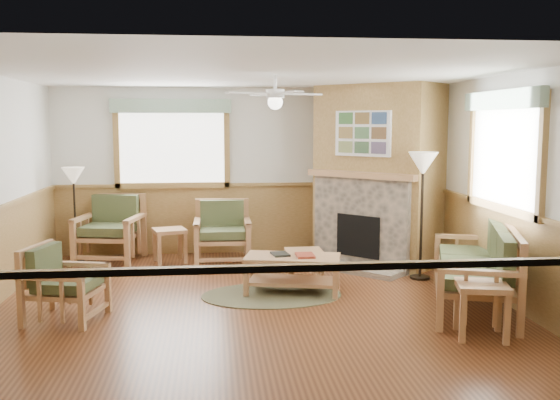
{
  "coord_description": "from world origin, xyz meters",
  "views": [
    {
      "loc": [
        -0.44,
        -7.19,
        2.14
      ],
      "look_at": [
        0.4,
        0.7,
        1.15
      ],
      "focal_mm": 40.0,
      "sensor_mm": 36.0,
      "label": 1
    }
  ],
  "objects": [
    {
      "name": "end_table_sofa",
      "position": [
        2.2,
        -1.41,
        0.28
      ],
      "size": [
        0.59,
        0.58,
        0.55
      ],
      "primitive_type": null,
      "rotation": [
        0.0,
        0.0,
        -0.24
      ],
      "color": "#AF7D51",
      "rests_on": "floor"
    },
    {
      "name": "fireplace",
      "position": [
        2.05,
        2.05,
        1.35
      ],
      "size": [
        3.11,
        3.11,
        2.7
      ],
      "primitive_type": null,
      "rotation": [
        0.0,
        0.0,
        -0.79
      ],
      "color": "olive",
      "rests_on": "floor"
    },
    {
      "name": "window_right",
      "position": [
        2.96,
        -0.2,
        2.53
      ],
      "size": [
        0.16,
        1.9,
        1.5
      ],
      "primitive_type": null,
      "color": "white",
      "rests_on": "wall_right"
    },
    {
      "name": "armchair_back_right",
      "position": [
        -0.32,
        2.26,
        0.47
      ],
      "size": [
        0.85,
        0.85,
        0.94
      ],
      "primitive_type": null,
      "rotation": [
        0.0,
        0.0,
        -0.01
      ],
      "color": "#AF7D51",
      "rests_on": "floor"
    },
    {
      "name": "wall_back",
      "position": [
        0.0,
        3.0,
        1.35
      ],
      "size": [
        6.0,
        0.02,
        2.7
      ],
      "primitive_type": "cube",
      "color": "white",
      "rests_on": "floor"
    },
    {
      "name": "end_table_chairs",
      "position": [
        -1.13,
        2.33,
        0.26
      ],
      "size": [
        0.57,
        0.56,
        0.53
      ],
      "primitive_type": null,
      "rotation": [
        0.0,
        0.0,
        0.27
      ],
      "color": "#AF7D51",
      "rests_on": "floor"
    },
    {
      "name": "braided_rug",
      "position": [
        0.25,
        0.32,
        0.01
      ],
      "size": [
        2.17,
        2.17,
        0.01
      ],
      "primitive_type": "cylinder",
      "rotation": [
        0.0,
        0.0,
        -0.29
      ],
      "color": "#4C4A30",
      "rests_on": "floor"
    },
    {
      "name": "floor_lamp_right",
      "position": [
        2.37,
        0.95,
        0.88
      ],
      "size": [
        0.48,
        0.48,
        1.75
      ],
      "primitive_type": null,
      "rotation": [
        0.0,
        0.0,
        0.22
      ],
      "color": "black",
      "rests_on": "floor"
    },
    {
      "name": "window_back",
      "position": [
        -1.1,
        2.96,
        2.53
      ],
      "size": [
        1.9,
        0.16,
        1.5
      ],
      "primitive_type": null,
      "color": "white",
      "rests_on": "wall_back"
    },
    {
      "name": "coffee_table",
      "position": [
        0.53,
        0.43,
        0.24
      ],
      "size": [
        1.29,
        0.85,
        0.47
      ],
      "primitive_type": null,
      "rotation": [
        0.0,
        0.0,
        -0.23
      ],
      "color": "#AF7D51",
      "rests_on": "floor"
    },
    {
      "name": "book_red",
      "position": [
        0.68,
        0.38,
        0.5
      ],
      "size": [
        0.22,
        0.3,
        0.03
      ],
      "primitive_type": "cube",
      "rotation": [
        0.0,
        0.0,
        0.01
      ],
      "color": "maroon",
      "rests_on": "coffee_table"
    },
    {
      "name": "wall_front",
      "position": [
        0.0,
        -3.0,
        1.35
      ],
      "size": [
        6.0,
        0.02,
        2.7
      ],
      "primitive_type": "cube",
      "color": "white",
      "rests_on": "floor"
    },
    {
      "name": "sofa",
      "position": [
        2.55,
        -0.38,
        0.48
      ],
      "size": [
        2.25,
        1.5,
        0.96
      ],
      "primitive_type": null,
      "rotation": [
        0.0,
        0.0,
        -1.91
      ],
      "color": "#AF7D51",
      "rests_on": "floor"
    },
    {
      "name": "ceiling_fan",
      "position": [
        0.3,
        0.3,
        2.66
      ],
      "size": [
        1.59,
        1.59,
        0.36
      ],
      "primitive_type": null,
      "rotation": [
        0.0,
        0.0,
        0.35
      ],
      "color": "white",
      "rests_on": "ceiling"
    },
    {
      "name": "ceiling",
      "position": [
        0.0,
        0.0,
        2.7
      ],
      "size": [
        6.0,
        6.0,
        0.01
      ],
      "primitive_type": "cube",
      "color": "white",
      "rests_on": "floor"
    },
    {
      "name": "book_dark",
      "position": [
        0.38,
        0.5,
        0.5
      ],
      "size": [
        0.24,
        0.3,
        0.02
      ],
      "primitive_type": "cube",
      "rotation": [
        0.0,
        0.0,
        0.17
      ],
      "color": "black",
      "rests_on": "coffee_table"
    },
    {
      "name": "armchair_left",
      "position": [
        -2.05,
        -0.4,
        0.41
      ],
      "size": [
        0.88,
        0.88,
        0.82
      ],
      "primitive_type": null,
      "rotation": [
        0.0,
        0.0,
        1.33
      ],
      "color": "#AF7D51",
      "rests_on": "floor"
    },
    {
      "name": "wainscot",
      "position": [
        0.0,
        0.0,
        0.55
      ],
      "size": [
        6.0,
        6.0,
        1.1
      ],
      "primitive_type": null,
      "color": "olive",
      "rests_on": "floor"
    },
    {
      "name": "footstool",
      "position": [
        0.76,
        0.98,
        0.21
      ],
      "size": [
        0.49,
        0.49,
        0.43
      ],
      "primitive_type": null,
      "rotation": [
        0.0,
        0.0,
        -0.0
      ],
      "color": "#AF7D51",
      "rests_on": "floor"
    },
    {
      "name": "floor_lamp_left",
      "position": [
        -2.55,
        2.45,
        0.74
      ],
      "size": [
        0.34,
        0.34,
        1.48
      ],
      "primitive_type": null,
      "rotation": [
        0.0,
        0.0,
        0.01
      ],
      "color": "black",
      "rests_on": "floor"
    },
    {
      "name": "floor",
      "position": [
        0.0,
        0.0,
        -0.01
      ],
      "size": [
        6.0,
        6.0,
        0.01
      ],
      "primitive_type": "cube",
      "color": "brown",
      "rests_on": "ground"
    },
    {
      "name": "armchair_back_left",
      "position": [
        -2.06,
        2.55,
        0.51
      ],
      "size": [
        1.06,
        1.06,
        1.01
      ],
      "primitive_type": null,
      "rotation": [
        0.0,
        0.0,
        -0.2
      ],
      "color": "#AF7D51",
      "rests_on": "floor"
    },
    {
      "name": "wall_right",
      "position": [
        3.0,
        0.0,
        1.35
      ],
      "size": [
        0.02,
        6.0,
        2.7
      ],
      "primitive_type": "cube",
      "color": "white",
      "rests_on": "floor"
    }
  ]
}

